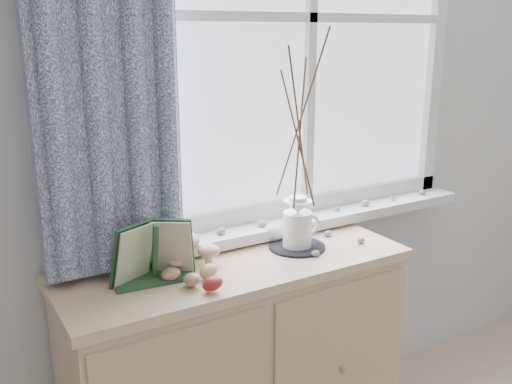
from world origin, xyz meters
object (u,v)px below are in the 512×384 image
(sideboard, at_px, (238,372))
(botanical_book, at_px, (157,253))
(twig_pitcher, at_px, (300,125))
(toadstool_cluster, at_px, (188,246))

(sideboard, distance_m, botanical_book, 0.60)
(sideboard, xyz_separation_m, twig_pitcher, (0.25, 0.01, 0.87))
(twig_pitcher, bearing_deg, botanical_book, -172.47)
(twig_pitcher, bearing_deg, toadstool_cluster, 173.95)
(sideboard, bearing_deg, botanical_book, -174.18)
(sideboard, distance_m, twig_pitcher, 0.91)
(toadstool_cluster, distance_m, twig_pitcher, 0.55)
(sideboard, xyz_separation_m, botanical_book, (-0.29, -0.03, 0.53))
(sideboard, bearing_deg, twig_pitcher, 1.37)
(sideboard, relative_size, toadstool_cluster, 6.39)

